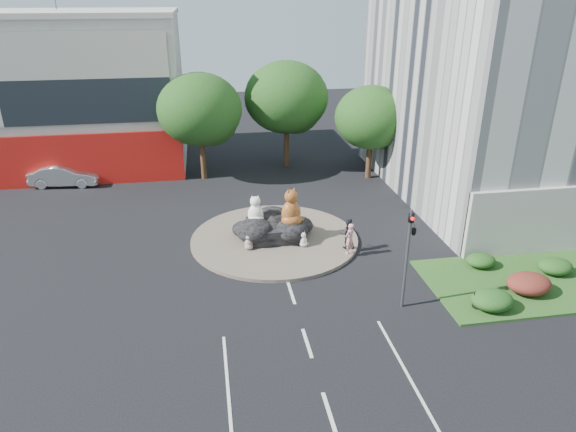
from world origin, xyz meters
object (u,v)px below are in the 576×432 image
Objects in this scene: cat_tabby at (291,207)px; kitten_calico at (249,241)px; kitten_white at (303,239)px; parked_car at (65,175)px; pedestrian_dark at (348,234)px; pedestrian_pink at (350,239)px; litter_bin at (478,300)px; cat_white at (255,209)px.

kitten_calico is at bearing 169.20° from cat_tabby.
cat_tabby reaches higher than kitten_white.
pedestrian_dark is at bearing -121.56° from parked_car.
pedestrian_pink is 7.64m from litter_bin.
parked_car is (-16.03, 13.46, 0.19)m from kitten_white.
cat_white reaches higher than parked_car.
cat_white is 2.07m from kitten_calico.
cat_tabby is at bearing -76.58° from pedestrian_pink.
cat_white is 13.20m from litter_bin.
pedestrian_dark reaches higher than kitten_white.
pedestrian_dark reaches higher than parked_car.
parked_car is (-13.45, 11.80, -1.15)m from cat_white.
cat_tabby is 2.02m from kitten_white.
cat_white is at bearing 100.41° from kitten_white.
kitten_white is (2.57, -1.66, -1.35)m from cat_white.
parked_car reaches higher than litter_bin.
pedestrian_dark is at bearing -9.87° from cat_white.
cat_tabby is at bearing -122.85° from parked_car.
cat_white is 1.90× the size of kitten_calico.
litter_bin is at bearing -17.05° from kitten_calico.
kitten_white is (3.16, -0.18, -0.02)m from kitten_calico.
pedestrian_dark is (5.01, -2.28, -0.89)m from cat_white.
litter_bin is at bearing -28.95° from cat_white.
kitten_white is 2.73m from pedestrian_pink.
cat_white is 0.99× the size of pedestrian_dark.
cat_white is at bearing -68.23° from pedestrian_pink.
cat_tabby is 1.28× the size of pedestrian_pink.
kitten_calico is 0.52× the size of pedestrian_pink.
cat_white is 2.00× the size of kitten_white.
cat_tabby is 1.28× the size of pedestrian_dark.
pedestrian_pink is (5.54, -1.44, 0.44)m from kitten_calico.
litter_bin is at bearing -93.52° from kitten_white.
pedestrian_dark is (0.06, 0.65, -0.01)m from pedestrian_pink.
kitten_white is 2.55m from pedestrian_dark.
pedestrian_dark is at bearing -61.00° from kitten_white.
pedestrian_pink reaches higher than parked_car.
cat_tabby is 19.87m from parked_car.
parked_car is at bearing 93.20° from kitten_white.
kitten_calico is at bearing -130.16° from parked_car.
pedestrian_dark is (2.44, -0.62, 0.45)m from kitten_white.
kitten_calico reaches higher than kitten_white.
cat_white is at bearing 134.38° from cat_tabby.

